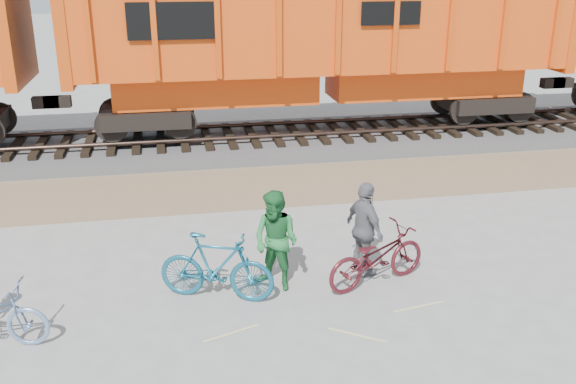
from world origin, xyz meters
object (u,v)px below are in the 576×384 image
at_px(bicycle_maroon, 377,257).
at_px(hopper_car_center, 323,40).
at_px(bicycle_teal, 216,267).
at_px(person_woman, 365,229).
at_px(person_man, 276,241).

bearing_deg(bicycle_maroon, hopper_car_center, -27.59).
height_order(bicycle_teal, person_woman, person_woman).
relative_size(person_man, person_woman, 1.01).
height_order(bicycle_maroon, person_man, person_man).
distance_m(person_man, person_woman, 1.58).
bearing_deg(person_woman, person_man, 80.02).
bearing_deg(person_man, person_woman, 50.36).
distance_m(bicycle_teal, person_woman, 2.61).
relative_size(hopper_car_center, bicycle_maroon, 7.30).
bearing_deg(person_man, hopper_car_center, 114.67).
bearing_deg(bicycle_teal, person_woman, -59.41).
relative_size(bicycle_teal, person_woman, 1.12).
relative_size(hopper_car_center, person_man, 8.29).
distance_m(bicycle_teal, person_man, 1.06).
height_order(hopper_car_center, bicycle_teal, hopper_car_center).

